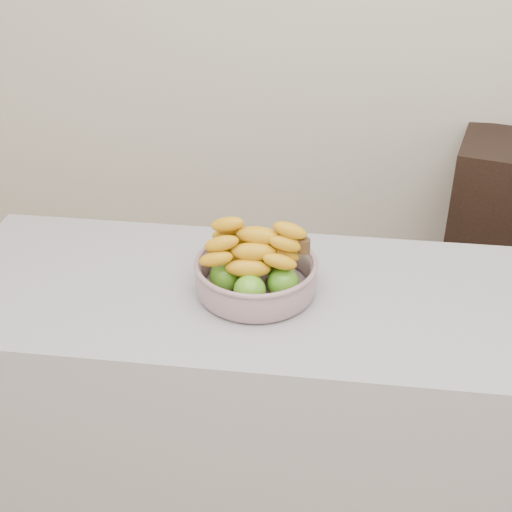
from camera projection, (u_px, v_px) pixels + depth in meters
The scene contains 4 objects.
room_shell at pixel (397, 6), 0.74m from camera, with size 4.05×4.05×2.73m.
counter at pixel (340, 433), 1.94m from camera, with size 2.00×0.60×0.90m, color #9B9BA3.
cabinet at pixel (508, 246), 2.84m from camera, with size 0.48×0.38×0.86m, color black.
fruit_bowl at pixel (256, 271), 1.71m from camera, with size 0.30×0.30×0.18m.
Camera 1 is at (-0.05, -0.78, 1.88)m, focal length 50.00 mm.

